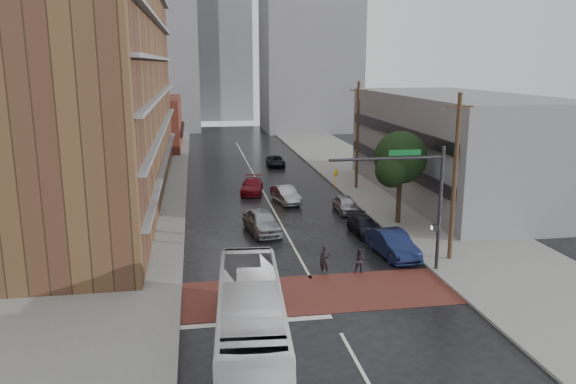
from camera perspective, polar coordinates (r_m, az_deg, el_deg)
ground at (r=29.04m, az=3.37°, el=-10.60°), size 160.00×160.00×0.00m
crosswalk at (r=29.49m, az=3.15°, el=-10.21°), size 14.00×5.00×0.02m
sidewalk_west at (r=52.52m, az=-15.18°, el=-0.18°), size 9.00×90.00×0.15m
sidewalk_east at (r=55.08m, az=9.34°, el=0.71°), size 9.00×90.00×0.15m
apartment_block at (r=50.64m, az=-19.17°, el=14.99°), size 10.00×44.00×28.00m
storefront_west at (r=80.58m, az=-13.73°, el=6.82°), size 8.00×16.00×7.00m
building_east at (r=51.65m, az=16.57°, el=4.52°), size 11.00×26.00×9.00m
distant_tower_west at (r=104.34m, az=-14.30°, el=14.99°), size 18.00×16.00×32.00m
distant_tower_east at (r=100.17m, az=2.22°, el=16.61°), size 16.00×14.00×36.00m
distant_tower_center at (r=121.09m, az=-6.75°, el=13.06°), size 12.00×10.00×24.00m
street_tree at (r=41.23m, az=11.36°, el=3.12°), size 4.20×4.10×6.90m
signal_mast at (r=31.57m, az=12.88°, el=0.06°), size 6.50×0.30×7.20m
utility_pole_near at (r=34.02m, az=16.58°, el=1.47°), size 1.60×0.26×10.00m
utility_pole_far at (r=52.49m, az=7.08°, el=5.79°), size 1.60×0.26×10.00m
transit_bus at (r=23.23m, az=-3.81°, el=-12.75°), size 3.38×11.17×3.07m
pedestrian_a at (r=31.63m, az=3.78°, el=-6.92°), size 0.73×0.60×1.72m
pedestrian_b at (r=32.08m, az=7.33°, el=-6.96°), size 0.85×0.75×1.45m
car_travel_a at (r=39.20m, az=-2.67°, el=-3.02°), size 2.69×5.04×1.63m
car_travel_b at (r=47.62m, az=-0.24°, el=-0.26°), size 2.20×4.50×1.42m
car_travel_c at (r=51.29m, az=-3.68°, el=0.63°), size 2.65×4.89×1.35m
suv_travel at (r=64.78m, az=-1.26°, el=3.16°), size 2.08×4.26×1.17m
car_parked_near at (r=35.08m, az=10.59°, el=-5.21°), size 2.14×4.95×1.58m
car_parked_mid at (r=39.27m, az=7.79°, el=-3.45°), size 1.87×4.15×1.18m
car_parked_far at (r=44.87m, az=5.86°, el=-1.23°), size 1.56×3.83×1.30m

